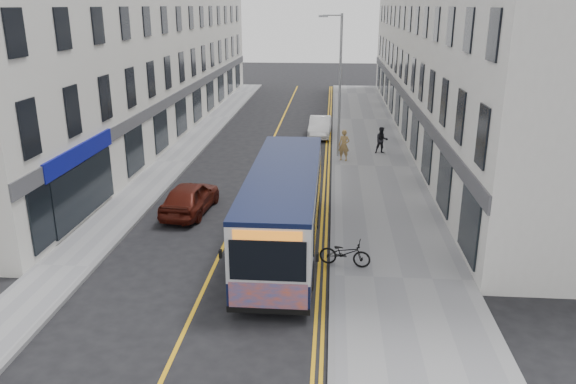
% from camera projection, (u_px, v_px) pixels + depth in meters
% --- Properties ---
extents(ground, '(140.00, 140.00, 0.00)m').
position_uv_depth(ground, '(218.00, 258.00, 19.63)').
color(ground, black).
rests_on(ground, ground).
extents(pavement_east, '(4.50, 64.00, 0.12)m').
position_uv_depth(pavement_east, '(375.00, 167.00, 30.49)').
color(pavement_east, gray).
rests_on(pavement_east, ground).
extents(pavement_west, '(2.00, 64.00, 0.12)m').
position_uv_depth(pavement_west, '(172.00, 162.00, 31.33)').
color(pavement_west, gray).
rests_on(pavement_west, ground).
extents(kerb_east, '(0.18, 64.00, 0.13)m').
position_uv_depth(kerb_east, '(333.00, 166.00, 30.65)').
color(kerb_east, slate).
rests_on(kerb_east, ground).
extents(kerb_west, '(0.18, 64.00, 0.13)m').
position_uv_depth(kerb_west, '(190.00, 163.00, 31.26)').
color(kerb_west, slate).
rests_on(kerb_west, ground).
extents(road_centre_line, '(0.12, 64.00, 0.01)m').
position_uv_depth(road_centre_line, '(261.00, 165.00, 30.97)').
color(road_centre_line, gold).
rests_on(road_centre_line, ground).
extents(road_dbl_yellow_inner, '(0.10, 64.00, 0.01)m').
position_uv_depth(road_dbl_yellow_inner, '(325.00, 167.00, 30.71)').
color(road_dbl_yellow_inner, gold).
rests_on(road_dbl_yellow_inner, ground).
extents(road_dbl_yellow_outer, '(0.10, 64.00, 0.01)m').
position_uv_depth(road_dbl_yellow_outer, '(329.00, 167.00, 30.69)').
color(road_dbl_yellow_outer, gold).
rests_on(road_dbl_yellow_outer, ground).
extents(terrace_east, '(6.00, 46.00, 13.00)m').
position_uv_depth(terrace_east, '(452.00, 36.00, 36.56)').
color(terrace_east, silver).
rests_on(terrace_east, ground).
extents(terrace_west, '(6.00, 46.00, 13.00)m').
position_uv_depth(terrace_west, '(145.00, 35.00, 38.10)').
color(terrace_west, silver).
rests_on(terrace_west, ground).
extents(streetlamp, '(1.32, 0.18, 8.00)m').
position_uv_depth(streetlamp, '(339.00, 81.00, 31.16)').
color(streetlamp, '#969A9F').
rests_on(streetlamp, ground).
extents(city_bus, '(2.40, 10.27, 2.98)m').
position_uv_depth(city_bus, '(284.00, 206.00, 19.96)').
color(city_bus, black).
rests_on(city_bus, ground).
extents(bicycle, '(1.81, 0.91, 0.91)m').
position_uv_depth(bicycle, '(345.00, 253.00, 18.67)').
color(bicycle, black).
rests_on(bicycle, pavement_east).
extents(pedestrian_near, '(0.73, 0.60, 1.74)m').
position_uv_depth(pedestrian_near, '(344.00, 145.00, 31.26)').
color(pedestrian_near, '#997845').
rests_on(pedestrian_near, pavement_east).
extents(pedestrian_far, '(0.84, 0.70, 1.55)m').
position_uv_depth(pedestrian_far, '(382.00, 140.00, 32.80)').
color(pedestrian_far, black).
rests_on(pedestrian_far, pavement_east).
extents(car_white, '(1.51, 4.02, 1.31)m').
position_uv_depth(car_white, '(320.00, 127.00, 37.64)').
color(car_white, silver).
rests_on(car_white, ground).
extents(car_maroon, '(1.99, 4.16, 1.37)m').
position_uv_depth(car_maroon, '(190.00, 197.00, 23.73)').
color(car_maroon, '#4D150C').
rests_on(car_maroon, ground).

